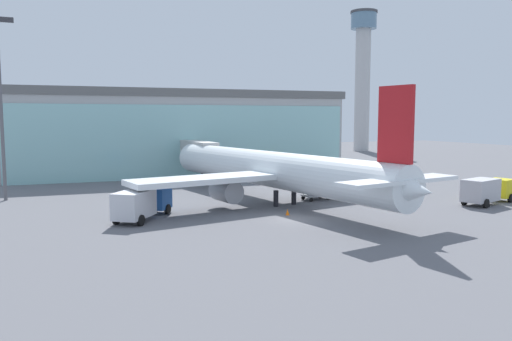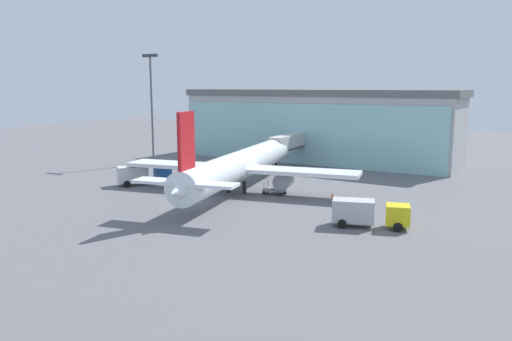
# 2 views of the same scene
# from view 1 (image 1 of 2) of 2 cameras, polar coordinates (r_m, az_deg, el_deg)

# --- Properties ---
(ground) EXTENTS (240.00, 240.00, 0.00)m
(ground) POSITION_cam_1_polar(r_m,az_deg,el_deg) (43.18, 4.46, -5.61)
(ground) COLOR slate
(terminal_building) EXTENTS (51.97, 15.40, 12.98)m
(terminal_building) POSITION_cam_1_polar(r_m,az_deg,el_deg) (79.16, -8.64, 4.33)
(terminal_building) COLOR #AAAAAA
(terminal_building) RESTS_ON ground
(jet_bridge) EXTENTS (2.62, 12.72, 5.60)m
(jet_bridge) POSITION_cam_1_polar(r_m,az_deg,el_deg) (69.29, -6.89, 2.25)
(jet_bridge) COLOR beige
(jet_bridge) RESTS_ON ground
(control_tower) EXTENTS (6.97, 6.97, 36.63)m
(control_tower) POSITION_cam_1_polar(r_m,az_deg,el_deg) (137.18, 12.10, 11.14)
(control_tower) COLOR #B6B6B6
(control_tower) RESTS_ON ground
(apron_light_mast) EXTENTS (3.20, 0.40, 19.04)m
(apron_light_mast) POSITION_cam_1_polar(r_m,az_deg,el_deg) (58.80, -27.20, 7.87)
(apron_light_mast) COLOR #59595E
(apron_light_mast) RESTS_ON ground
(airplane) EXTENTS (31.31, 39.89, 11.10)m
(airplane) POSITION_cam_1_polar(r_m,az_deg,el_deg) (51.26, 1.92, 0.07)
(airplane) COLOR white
(airplane) RESTS_ON ground
(catering_truck) EXTENTS (6.16, 7.15, 2.65)m
(catering_truck) POSITION_cam_1_polar(r_m,az_deg,el_deg) (43.94, -12.93, -3.60)
(catering_truck) COLOR #2659A5
(catering_truck) RESTS_ON ground
(fuel_truck) EXTENTS (7.62, 4.12, 2.65)m
(fuel_truck) POSITION_cam_1_polar(r_m,az_deg,el_deg) (55.71, 24.92, -2.00)
(fuel_truck) COLOR yellow
(fuel_truck) RESTS_ON ground
(baggage_cart) EXTENTS (2.97, 1.91, 1.50)m
(baggage_cart) POSITION_cam_1_polar(r_m,az_deg,el_deg) (53.60, 6.84, -2.83)
(baggage_cart) COLOR gray
(baggage_cart) RESTS_ON ground
(safety_cone_nose) EXTENTS (0.36, 0.36, 0.55)m
(safety_cone_nose) POSITION_cam_1_polar(r_m,az_deg,el_deg) (45.03, 3.62, -4.77)
(safety_cone_nose) COLOR orange
(safety_cone_nose) RESTS_ON ground
(safety_cone_wingtip) EXTENTS (0.36, 0.36, 0.55)m
(safety_cone_wingtip) POSITION_cam_1_polar(r_m,az_deg,el_deg) (59.10, 11.82, -2.31)
(safety_cone_wingtip) COLOR orange
(safety_cone_wingtip) RESTS_ON ground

